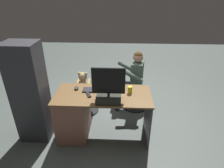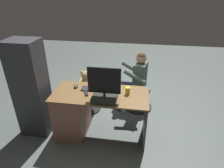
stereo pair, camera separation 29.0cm
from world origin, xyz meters
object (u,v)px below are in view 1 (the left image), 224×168
(desk, at_px, (79,113))
(teddy_bear, at_px, (83,82))
(monitor, at_px, (109,91))
(keyboard, at_px, (97,90))
(computer_mouse, at_px, (76,88))
(office_chair_teddy, at_px, (84,98))
(cup, at_px, (130,90))
(visitor_chair, at_px, (136,95))
(tv_remote, at_px, (88,94))
(person, at_px, (132,76))

(desk, relative_size, teddy_bear, 3.82)
(monitor, height_order, keyboard, monitor)
(keyboard, bearing_deg, computer_mouse, -4.87)
(computer_mouse, relative_size, office_chair_teddy, 0.19)
(computer_mouse, xyz_separation_m, cup, (-0.79, 0.07, 0.03))
(keyboard, bearing_deg, visitor_chair, -130.59)
(tv_remote, xyz_separation_m, teddy_bear, (0.21, -0.70, -0.16))
(teddy_bear, relative_size, visitor_chair, 0.68)
(cup, distance_m, person, 0.79)
(monitor, relative_size, visitor_chair, 0.90)
(computer_mouse, height_order, person, person)
(computer_mouse, xyz_separation_m, office_chair_teddy, (0.01, -0.52, -0.50))
(keyboard, distance_m, cup, 0.48)
(keyboard, bearing_deg, tv_remote, 51.14)
(cup, bearing_deg, office_chair_teddy, -36.86)
(tv_remote, bearing_deg, teddy_bear, -95.87)
(cup, height_order, teddy_bear, cup)
(monitor, relative_size, person, 0.43)
(tv_remote, bearing_deg, cup, 165.66)
(office_chair_teddy, bearing_deg, computer_mouse, 90.62)
(keyboard, bearing_deg, teddy_bear, -60.59)
(monitor, bearing_deg, office_chair_teddy, -58.43)
(computer_mouse, distance_m, office_chair_teddy, 0.72)
(computer_mouse, relative_size, cup, 0.91)
(keyboard, height_order, visitor_chair, keyboard)
(computer_mouse, bearing_deg, monitor, 149.15)
(desk, relative_size, person, 1.25)
(tv_remote, height_order, person, person)
(monitor, xyz_separation_m, keyboard, (0.19, -0.27, -0.13))
(office_chair_teddy, bearing_deg, cup, 143.14)
(desk, height_order, visitor_chair, desk)
(keyboard, xyz_separation_m, office_chair_teddy, (0.32, -0.55, -0.49))
(visitor_chair, distance_m, person, 0.41)
(desk, height_order, tv_remote, tv_remote)
(computer_mouse, bearing_deg, visitor_chair, -142.87)
(computer_mouse, relative_size, tv_remote, 0.64)
(cup, xyz_separation_m, teddy_bear, (0.80, -0.61, -0.21))
(tv_remote, xyz_separation_m, person, (-0.66, -0.86, -0.11))
(desk, relative_size, keyboard, 3.27)
(monitor, distance_m, computer_mouse, 0.59)
(computer_mouse, bearing_deg, teddy_bear, -89.39)
(computer_mouse, distance_m, person, 1.12)
(monitor, bearing_deg, computer_mouse, -30.85)
(person, bearing_deg, cup, 84.39)
(teddy_bear, height_order, visitor_chair, teddy_bear)
(cup, xyz_separation_m, office_chair_teddy, (0.80, -0.60, -0.53))
(monitor, height_order, visitor_chair, monitor)
(cup, height_order, office_chair_teddy, cup)
(computer_mouse, height_order, visitor_chair, computer_mouse)
(office_chair_teddy, bearing_deg, monitor, 121.57)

